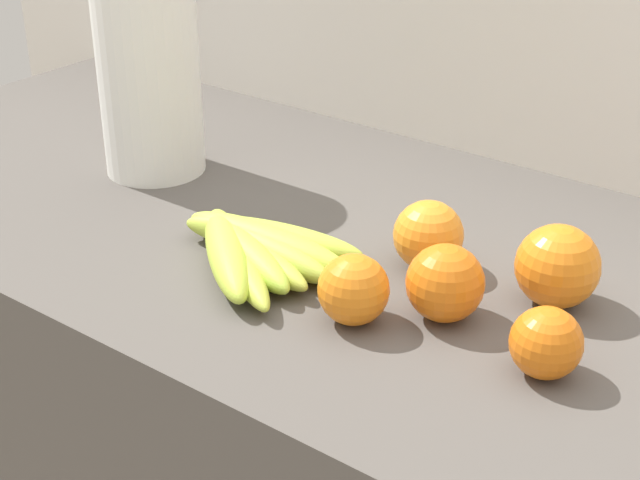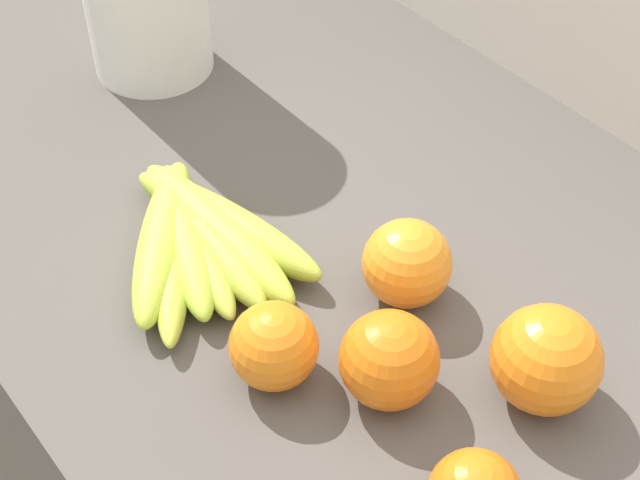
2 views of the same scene
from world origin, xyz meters
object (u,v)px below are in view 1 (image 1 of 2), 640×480
object	(u,v)px
orange_back_left	(546,343)
orange_back_right	(354,290)
orange_right	(558,266)
paper_towel_roll	(148,70)
orange_center	(427,236)
banana_bunch	(252,248)
orange_front	(445,283)

from	to	relation	value
orange_back_left	orange_back_right	bearing A→B (deg)	-170.91
orange_right	paper_towel_roll	bearing A→B (deg)	179.90
orange_right	orange_back_left	bearing A→B (deg)	-69.30
orange_center	orange_back_left	size ratio (longest dim) A/B	1.15
banana_bunch	orange_front	size ratio (longest dim) A/B	2.90
banana_bunch	orange_back_right	size ratio (longest dim) A/B	3.19
orange_center	orange_right	world-z (taller)	orange_right
orange_front	orange_back_right	bearing A→B (deg)	-138.82
orange_front	orange_back_right	distance (m)	0.09
paper_towel_roll	orange_right	bearing A→B (deg)	-0.10
orange_back_left	paper_towel_roll	world-z (taller)	paper_towel_roll
orange_center	paper_towel_roll	bearing A→B (deg)	178.01
orange_center	orange_right	distance (m)	0.14
orange_front	orange_center	distance (m)	0.10
orange_front	orange_center	bearing A→B (deg)	131.18
orange_front	paper_towel_roll	xyz separation A→B (m)	(-0.48, 0.09, 0.09)
paper_towel_roll	orange_back_left	bearing A→B (deg)	-11.07
banana_bunch	orange_back_left	xyz separation A→B (m)	(0.33, 0.00, 0.01)
orange_center	orange_front	bearing A→B (deg)	-48.82
orange_right	orange_center	bearing A→B (deg)	-174.44
orange_front	banana_bunch	bearing A→B (deg)	-171.90
banana_bunch	paper_towel_roll	bearing A→B (deg)	155.81
orange_front	orange_back_right	world-z (taller)	orange_front
orange_front	orange_right	xyz separation A→B (m)	(0.07, 0.09, 0.00)
orange_back_right	orange_center	bearing A→B (deg)	89.88
orange_front	orange_back_left	size ratio (longest dim) A/B	1.17
orange_center	orange_back_left	world-z (taller)	orange_center
orange_front	orange_back_left	bearing A→B (deg)	-13.46
banana_bunch	paper_towel_roll	xyz separation A→B (m)	(-0.26, 0.12, 0.11)
orange_center	orange_right	size ratio (longest dim) A/B	0.89
banana_bunch	paper_towel_roll	distance (m)	0.31
banana_bunch	orange_back_right	xyz separation A→B (m)	(0.15, -0.03, 0.02)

